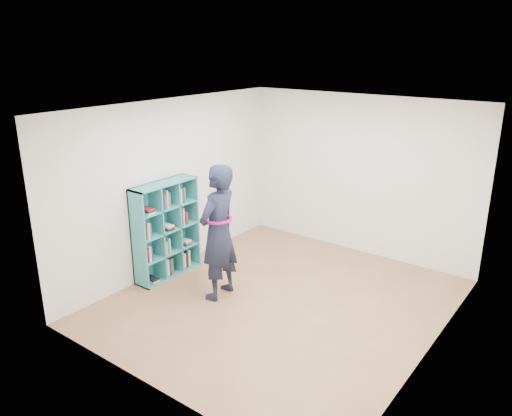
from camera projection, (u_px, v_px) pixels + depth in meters
The scene contains 9 objects.
floor at pixel (280, 301), 6.80m from camera, with size 4.50×4.50×0.00m, color brown.
ceiling at pixel (283, 109), 5.98m from camera, with size 4.50×4.50×0.00m, color white.
wall_left at pixel (172, 186), 7.53m from camera, with size 0.02×4.50×2.60m, color white.
wall_right at pixel (439, 248), 5.25m from camera, with size 0.02×4.50×2.60m, color white.
wall_back at pixel (359, 176), 8.10m from camera, with size 4.00×0.02×2.60m, color white.
wall_front at pixel (148, 273), 4.68m from camera, with size 4.00×0.02×2.60m, color white.
bookshelf at pixel (165, 230), 7.39m from camera, with size 0.32×1.09×1.45m.
person at pixel (218, 232), 6.68m from camera, with size 0.50×0.72×1.88m.
smartphone at pixel (213, 220), 6.79m from camera, with size 0.02×0.10×0.13m.
Camera 1 is at (3.36, -5.04, 3.37)m, focal length 35.00 mm.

